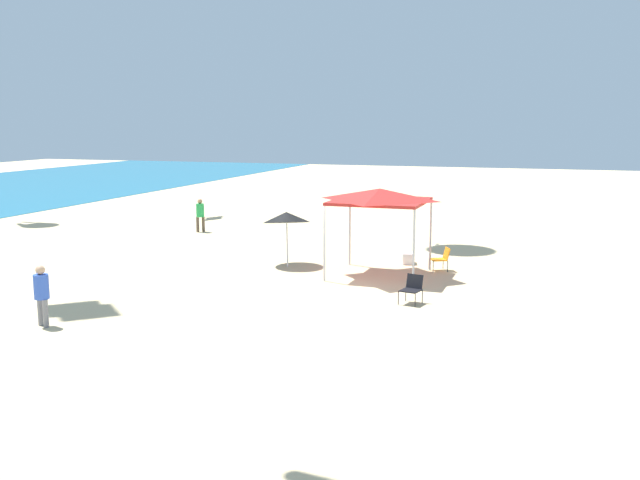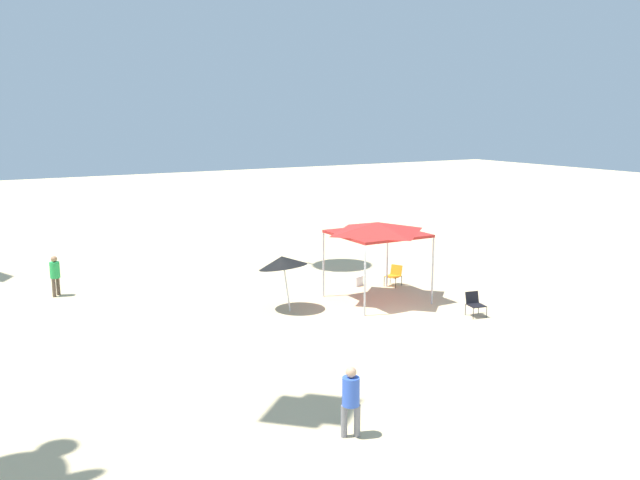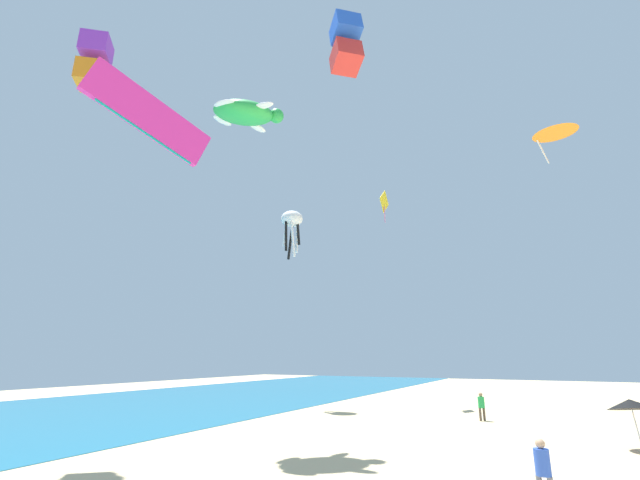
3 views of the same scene
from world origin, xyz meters
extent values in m
cube|color=#D6BC8C|center=(0.00, 0.00, -0.05)|extent=(120.00, 120.00, 0.10)
cylinder|color=#B7B7BC|center=(0.75, -2.11, 1.25)|extent=(0.07, 0.07, 2.49)
cylinder|color=#B7B7BC|center=(3.62, -2.15, 1.25)|extent=(0.07, 0.07, 2.49)
cylinder|color=#B7B7BC|center=(0.79, 0.84, 1.25)|extent=(0.07, 0.07, 2.49)
cylinder|color=#B7B7BC|center=(3.66, 0.81, 1.25)|extent=(0.07, 0.07, 2.49)
cube|color=red|center=(2.21, -0.65, 2.54)|extent=(2.98, 3.06, 0.10)
pyramid|color=red|center=(2.21, -0.65, 2.78)|extent=(2.92, 3.00, 0.38)
cylinder|color=silver|center=(2.72, 2.89, 0.97)|extent=(0.33, 0.20, 1.95)
cone|color=black|center=(2.86, 2.96, 1.76)|extent=(1.79, 1.76, 0.76)
cylinder|color=black|center=(3.73, -2.10, 0.20)|extent=(0.02, 0.02, 0.40)
cylinder|color=black|center=(3.26, -2.33, 0.20)|extent=(0.02, 0.02, 0.40)
cylinder|color=black|center=(3.96, -2.57, 0.20)|extent=(0.02, 0.02, 0.40)
cylinder|color=black|center=(3.49, -2.80, 0.20)|extent=(0.02, 0.02, 0.40)
cube|color=orange|center=(3.61, -2.45, 0.40)|extent=(0.70, 0.70, 0.03)
cube|color=orange|center=(3.73, -2.71, 0.61)|extent=(0.50, 0.33, 0.41)
cylinder|color=black|center=(-1.43, -2.11, 0.20)|extent=(0.02, 0.02, 0.40)
cylinder|color=black|center=(-1.55, -2.62, 0.20)|extent=(0.02, 0.02, 0.40)
cylinder|color=black|center=(-0.93, -2.22, 0.20)|extent=(0.02, 0.02, 0.40)
cylinder|color=black|center=(-1.04, -2.73, 0.20)|extent=(0.02, 0.02, 0.40)
cube|color=black|center=(-1.24, -2.42, 0.40)|extent=(0.62, 0.62, 0.03)
cube|color=black|center=(-0.95, -2.48, 0.61)|extent=(0.23, 0.51, 0.41)
cube|color=white|center=(4.53, -1.18, 0.18)|extent=(0.68, 0.53, 0.36)
cube|color=white|center=(4.53, -1.18, 0.38)|extent=(0.70, 0.55, 0.04)
cylinder|color=brown|center=(9.00, 9.55, 0.36)|extent=(0.14, 0.14, 0.72)
cylinder|color=brown|center=(8.79, 9.74, 0.36)|extent=(0.14, 0.14, 0.72)
cylinder|color=green|center=(8.89, 9.64, 1.03)|extent=(0.37, 0.37, 0.62)
sphere|color=#A87A56|center=(8.89, 9.64, 1.46)|extent=(0.23, 0.23, 0.23)
cylinder|color=slate|center=(-6.47, 5.95, 0.36)|extent=(0.14, 0.14, 0.73)
cylinder|color=slate|center=(-6.35, 6.21, 0.36)|extent=(0.14, 0.14, 0.73)
cylinder|color=blue|center=(-6.41, 6.08, 1.04)|extent=(0.38, 0.38, 0.63)
sphere|color=tan|center=(-6.41, 6.08, 1.48)|extent=(0.24, 0.24, 0.24)
camera|label=1|loc=(-20.90, -6.21, 5.22)|focal=39.92mm
camera|label=2|loc=(-17.71, 13.44, 6.88)|focal=37.58mm
camera|label=3|loc=(-19.88, 5.49, 3.65)|focal=24.61mm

